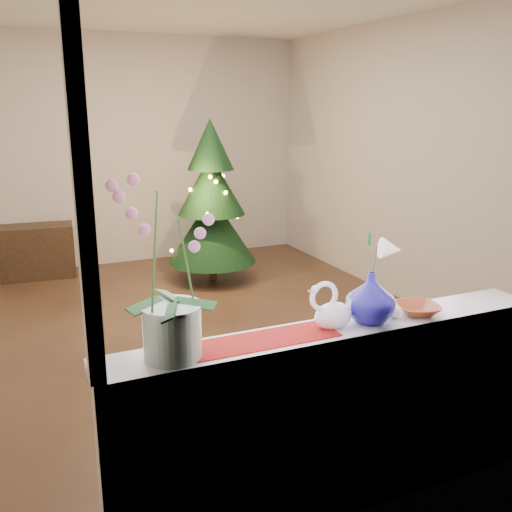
{
  "coord_description": "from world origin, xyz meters",
  "views": [
    {
      "loc": [
        -1.32,
        -4.43,
        1.9
      ],
      "look_at": [
        0.03,
        -1.4,
        1.02
      ],
      "focal_mm": 40.0,
      "sensor_mm": 36.0,
      "label": 1
    }
  ],
  "objects_px": {
    "paperweight": "(394,312)",
    "amber_dish": "(418,310)",
    "blue_vase": "(371,294)",
    "side_table": "(38,251)",
    "swan": "(334,306)",
    "orchid_pot": "(170,269)",
    "xmas_tree": "(211,201)"
  },
  "relations": [
    {
      "from": "orchid_pot",
      "to": "side_table",
      "type": "bearing_deg",
      "value": 93.31
    },
    {
      "from": "orchid_pot",
      "to": "xmas_tree",
      "type": "height_order",
      "value": "xmas_tree"
    },
    {
      "from": "blue_vase",
      "to": "side_table",
      "type": "xyz_separation_m",
      "value": [
        -1.21,
        4.63,
        -0.76
      ]
    },
    {
      "from": "paperweight",
      "to": "orchid_pot",
      "type": "bearing_deg",
      "value": 179.74
    },
    {
      "from": "swan",
      "to": "side_table",
      "type": "bearing_deg",
      "value": 112.84
    },
    {
      "from": "swan",
      "to": "paperweight",
      "type": "distance_m",
      "value": 0.34
    },
    {
      "from": "blue_vase",
      "to": "orchid_pot",
      "type": "bearing_deg",
      "value": -179.97
    },
    {
      "from": "swan",
      "to": "orchid_pot",
      "type": "bearing_deg",
      "value": -169.17
    },
    {
      "from": "amber_dish",
      "to": "side_table",
      "type": "relative_size",
      "value": 0.22
    },
    {
      "from": "orchid_pot",
      "to": "amber_dish",
      "type": "relative_size",
      "value": 4.25
    },
    {
      "from": "xmas_tree",
      "to": "paperweight",
      "type": "bearing_deg",
      "value": -96.5
    },
    {
      "from": "blue_vase",
      "to": "paperweight",
      "type": "xyz_separation_m",
      "value": [
        0.13,
        -0.01,
        -0.11
      ]
    },
    {
      "from": "orchid_pot",
      "to": "xmas_tree",
      "type": "distance_m",
      "value": 4.05
    },
    {
      "from": "orchid_pot",
      "to": "paperweight",
      "type": "xyz_separation_m",
      "value": [
        1.08,
        -0.0,
        -0.34
      ]
    },
    {
      "from": "blue_vase",
      "to": "amber_dish",
      "type": "height_order",
      "value": "blue_vase"
    },
    {
      "from": "paperweight",
      "to": "amber_dish",
      "type": "xyz_separation_m",
      "value": [
        0.14,
        -0.01,
        -0.01
      ]
    },
    {
      "from": "swan",
      "to": "side_table",
      "type": "height_order",
      "value": "swan"
    },
    {
      "from": "paperweight",
      "to": "swan",
      "type": "bearing_deg",
      "value": 178.19
    },
    {
      "from": "swan",
      "to": "amber_dish",
      "type": "height_order",
      "value": "swan"
    },
    {
      "from": "paperweight",
      "to": "amber_dish",
      "type": "distance_m",
      "value": 0.14
    },
    {
      "from": "orchid_pot",
      "to": "amber_dish",
      "type": "distance_m",
      "value": 1.27
    },
    {
      "from": "xmas_tree",
      "to": "side_table",
      "type": "relative_size",
      "value": 2.23
    },
    {
      "from": "orchid_pot",
      "to": "swan",
      "type": "xyz_separation_m",
      "value": [
        0.75,
        0.01,
        -0.26
      ]
    },
    {
      "from": "swan",
      "to": "xmas_tree",
      "type": "height_order",
      "value": "xmas_tree"
    },
    {
      "from": "blue_vase",
      "to": "xmas_tree",
      "type": "bearing_deg",
      "value": 81.49
    },
    {
      "from": "paperweight",
      "to": "xmas_tree",
      "type": "relative_size",
      "value": 0.04
    },
    {
      "from": "swan",
      "to": "xmas_tree",
      "type": "relative_size",
      "value": 0.14
    },
    {
      "from": "blue_vase",
      "to": "amber_dish",
      "type": "distance_m",
      "value": 0.3
    },
    {
      "from": "blue_vase",
      "to": "side_table",
      "type": "distance_m",
      "value": 4.84
    },
    {
      "from": "amber_dish",
      "to": "blue_vase",
      "type": "bearing_deg",
      "value": 177.52
    },
    {
      "from": "swan",
      "to": "paperweight",
      "type": "height_order",
      "value": "swan"
    },
    {
      "from": "orchid_pot",
      "to": "amber_dish",
      "type": "height_order",
      "value": "orchid_pot"
    }
  ]
}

